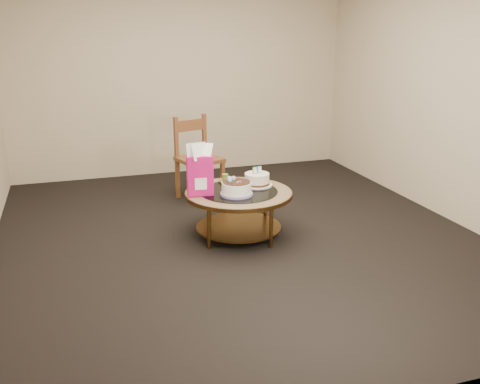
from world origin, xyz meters
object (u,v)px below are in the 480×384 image
object	(u,v)px
decorated_cake	(236,189)
cream_cake	(257,180)
coffee_table	(239,199)
dining_chair	(198,158)
gift_bag	(200,170)

from	to	relation	value
decorated_cake	cream_cake	bearing A→B (deg)	38.68
coffee_table	cream_cake	size ratio (longest dim) A/B	3.41
decorated_cake	cream_cake	size ratio (longest dim) A/B	1.00
coffee_table	dining_chair	bearing A→B (deg)	94.11
cream_cake	gift_bag	xyz separation A→B (m)	(-0.59, -0.11, 0.18)
dining_chair	coffee_table	bearing A→B (deg)	-103.80
coffee_table	gift_bag	size ratio (longest dim) A/B	2.14
coffee_table	gift_bag	world-z (taller)	gift_bag
gift_bag	dining_chair	bearing A→B (deg)	85.12
decorated_cake	gift_bag	xyz separation A→B (m)	(-0.31, 0.12, 0.18)
decorated_cake	gift_bag	size ratio (longest dim) A/B	0.63
coffee_table	cream_cake	world-z (taller)	cream_cake
coffee_table	gift_bag	distance (m)	0.48
gift_bag	cream_cake	bearing A→B (deg)	17.64
decorated_cake	dining_chair	distance (m)	1.38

